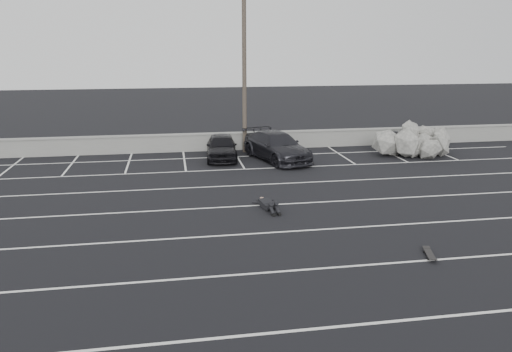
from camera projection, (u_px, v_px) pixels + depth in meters
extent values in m
plane|color=black|center=(254.00, 234.00, 16.88)|extent=(120.00, 120.00, 0.00)
cube|color=gray|center=(216.00, 142.00, 30.10)|extent=(50.00, 0.35, 1.00)
cube|color=gray|center=(216.00, 134.00, 29.97)|extent=(50.00, 0.45, 0.08)
cube|color=silver|center=(298.00, 330.00, 11.16)|extent=(36.00, 0.10, 0.01)
cube|color=silver|center=(272.00, 272.00, 14.02)|extent=(36.00, 0.10, 0.01)
cube|color=silver|center=(254.00, 234.00, 16.88)|extent=(36.00, 0.10, 0.01)
cube|color=silver|center=(242.00, 206.00, 19.74)|extent=(36.00, 0.10, 0.01)
cube|color=silver|center=(233.00, 186.00, 22.60)|extent=(36.00, 0.10, 0.01)
cube|color=silver|center=(225.00, 170.00, 25.46)|extent=(36.00, 0.10, 0.01)
cube|color=silver|center=(220.00, 157.00, 28.32)|extent=(36.00, 0.10, 0.01)
cube|color=silver|center=(11.00, 167.00, 26.06)|extent=(0.10, 5.00, 0.01)
cube|color=silver|center=(71.00, 165.00, 26.55)|extent=(0.10, 5.00, 0.01)
cube|color=silver|center=(129.00, 163.00, 27.03)|extent=(0.10, 5.00, 0.01)
cube|color=silver|center=(184.00, 161.00, 27.52)|extent=(0.10, 5.00, 0.01)
cube|color=silver|center=(238.00, 158.00, 28.01)|extent=(0.10, 5.00, 0.01)
cube|color=silver|center=(290.00, 157.00, 28.49)|extent=(0.10, 5.00, 0.01)
cube|color=silver|center=(340.00, 155.00, 28.98)|extent=(0.10, 5.00, 0.01)
cube|color=silver|center=(389.00, 153.00, 29.47)|extent=(0.10, 5.00, 0.01)
cube|color=silver|center=(436.00, 151.00, 29.95)|extent=(0.10, 5.00, 0.01)
imported|color=black|center=(222.00, 147.00, 27.77)|extent=(1.98, 4.23, 1.40)
imported|color=black|center=(277.00, 146.00, 27.52)|extent=(3.58, 5.65, 1.53)
cylinder|color=#4C4238|center=(244.00, 72.00, 28.53)|extent=(0.25, 0.25, 9.37)
cylinder|color=black|center=(393.00, 139.00, 31.50)|extent=(0.61, 0.61, 0.85)
cylinder|color=black|center=(393.00, 132.00, 31.39)|extent=(0.68, 0.68, 0.05)
cube|color=black|center=(430.00, 254.00, 15.04)|extent=(0.44, 0.88, 0.02)
cube|color=black|center=(427.00, 251.00, 15.32)|extent=(0.18, 0.10, 0.04)
cube|color=black|center=(432.00, 259.00, 14.77)|extent=(0.18, 0.10, 0.04)
cylinder|color=black|center=(424.00, 252.00, 15.34)|extent=(0.05, 0.07, 0.06)
cylinder|color=black|center=(431.00, 252.00, 15.31)|extent=(0.05, 0.07, 0.06)
cylinder|color=black|center=(428.00, 259.00, 14.79)|extent=(0.05, 0.07, 0.06)
cylinder|color=black|center=(435.00, 260.00, 14.77)|extent=(0.05, 0.07, 0.06)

